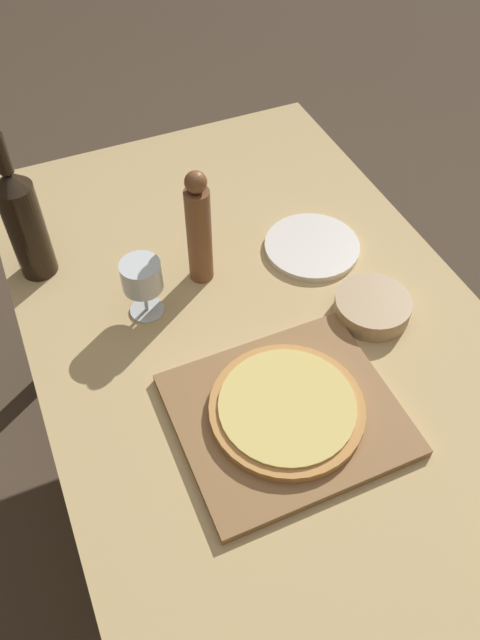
% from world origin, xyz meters
% --- Properties ---
extents(ground_plane, '(12.00, 12.00, 0.00)m').
position_xyz_m(ground_plane, '(0.00, 0.00, 0.00)').
color(ground_plane, '#4C3D2D').
extents(dining_table, '(0.91, 1.72, 0.72)m').
position_xyz_m(dining_table, '(0.00, 0.00, 0.64)').
color(dining_table, tan).
rests_on(dining_table, ground_plane).
extents(cutting_board, '(0.39, 0.34, 0.02)m').
position_xyz_m(cutting_board, '(-0.05, -0.09, 0.73)').
color(cutting_board, olive).
rests_on(cutting_board, dining_table).
extents(pizza, '(0.28, 0.28, 0.02)m').
position_xyz_m(pizza, '(-0.05, -0.09, 0.75)').
color(pizza, '#C68947').
rests_on(pizza, cutting_board).
extents(wine_bottle, '(0.08, 0.08, 0.34)m').
position_xyz_m(wine_bottle, '(-0.38, 0.47, 0.86)').
color(wine_bottle, black).
rests_on(wine_bottle, dining_table).
extents(pepper_mill, '(0.05, 0.05, 0.27)m').
position_xyz_m(pepper_mill, '(-0.06, 0.31, 0.85)').
color(pepper_mill, brown).
rests_on(pepper_mill, dining_table).
extents(wine_glass, '(0.08, 0.08, 0.13)m').
position_xyz_m(wine_glass, '(-0.20, 0.26, 0.82)').
color(wine_glass, silver).
rests_on(wine_glass, dining_table).
extents(small_bowl, '(0.16, 0.16, 0.04)m').
position_xyz_m(small_bowl, '(0.22, 0.06, 0.74)').
color(small_bowl, tan).
rests_on(small_bowl, dining_table).
extents(dinner_plate, '(0.22, 0.22, 0.01)m').
position_xyz_m(dinner_plate, '(0.20, 0.29, 0.73)').
color(dinner_plate, silver).
rests_on(dinner_plate, dining_table).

